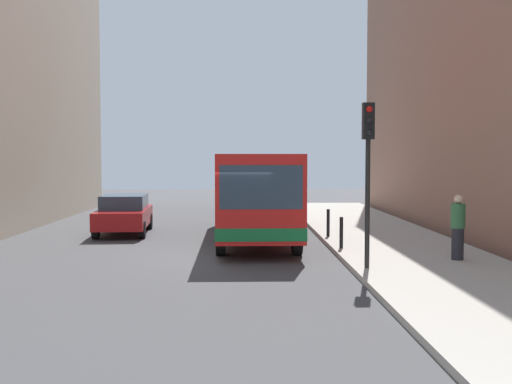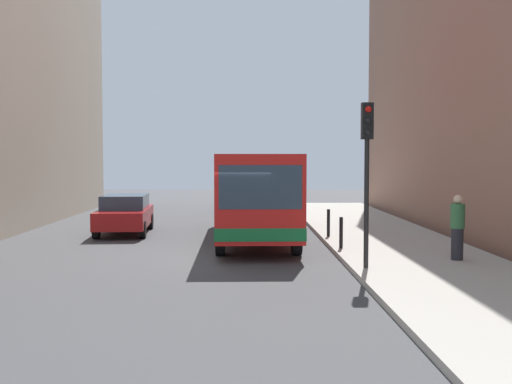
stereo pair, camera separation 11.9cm
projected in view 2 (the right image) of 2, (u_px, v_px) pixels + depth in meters
ground_plane at (227, 258)px, 18.33m from camera, size 80.00×80.00×0.00m
sidewalk at (412, 254)px, 18.42m from camera, size 4.40×40.00×0.15m
bus at (255, 190)px, 22.67m from camera, size 2.63×11.04×3.00m
car_beside_bus at (125, 213)px, 24.06m from camera, size 2.07×4.50×1.48m
car_behind_bus at (247, 197)px, 33.78m from camera, size 2.09×4.51×1.48m
traffic_light at (367, 153)px, 15.59m from camera, size 0.28×0.33×4.10m
bollard_near at (341, 233)px, 19.14m from camera, size 0.11×0.11×0.95m
bollard_mid at (328, 223)px, 22.04m from camera, size 0.11×0.11×0.95m
pedestrian_near_signal at (457, 227)px, 16.94m from camera, size 0.38×0.38×1.75m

